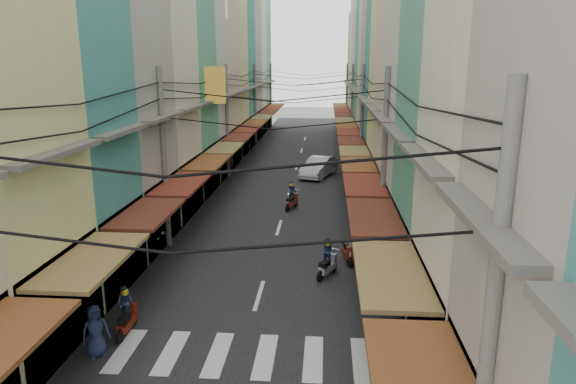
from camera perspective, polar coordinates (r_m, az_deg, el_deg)
The scene contains 15 objects.
ground at distance 21.10m, azimuth -2.52°, elevation -9.09°, with size 160.00×160.00×0.00m, color #61625D.
road at distance 40.18m, azimuth 0.81°, elevation 2.25°, with size 10.00×80.00×0.02m, color black.
sidewalk_left at distance 41.07m, azimuth -8.28°, elevation 2.39°, with size 3.00×80.00×0.06m, color gray.
sidewalk_right at distance 40.32m, azimuth 10.08°, elevation 2.10°, with size 3.00×80.00×0.06m, color gray.
crosswalk at distance 15.81m, azimuth -5.18°, elevation -17.60°, with size 7.55×2.40×0.01m.
building_row_left at distance 37.27m, azimuth -12.23°, elevation 16.12°, with size 7.80×67.67×23.70m.
building_row_right at distance 36.13m, azimuth 13.63°, elevation 15.53°, with size 7.80×68.98×22.59m.
utility_poles at distance 34.37m, azimuth 0.34°, elevation 11.29°, with size 10.20×66.13×8.20m.
white_car at distance 38.60m, azimuth 3.43°, elevation 1.71°, with size 5.19×2.03×1.83m, color white.
bicycle at distance 22.17m, azimuth 15.09°, elevation -8.41°, with size 0.64×1.72×1.18m, color black.
moving_scooters at distance 22.50m, azimuth -1.23°, elevation -6.22°, with size 7.56×16.14×1.65m.
parked_scooters at distance 18.50m, azimuth 10.43°, elevation -11.22°, with size 12.99×12.43×1.00m.
pedestrians at distance 22.44m, azimuth -13.21°, elevation -5.33°, with size 12.12×20.24×2.21m.
market_umbrella at distance 18.41m, azimuth 15.64°, elevation -6.08°, with size 2.29×2.29×2.41m.
traffic_sign at distance 15.86m, azimuth 13.21°, elevation -8.96°, with size 0.10×0.66×3.01m.
Camera 1 is at (2.35, -19.24, 8.35)m, focal length 32.00 mm.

